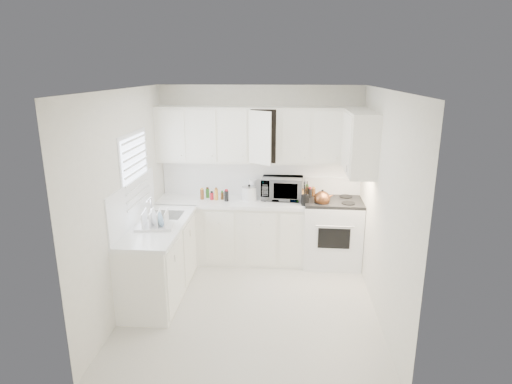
# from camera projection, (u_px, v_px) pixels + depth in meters

# --- Properties ---
(floor) EXTENTS (3.20, 3.20, 0.00)m
(floor) POSITION_uv_depth(u_px,v_px,m) (252.00, 304.00, 5.38)
(floor) COLOR silver
(floor) RESTS_ON ground
(ceiling) EXTENTS (3.20, 3.20, 0.00)m
(ceiling) POSITION_uv_depth(u_px,v_px,m) (251.00, 90.00, 4.67)
(ceiling) COLOR white
(ceiling) RESTS_ON ground
(wall_back) EXTENTS (3.00, 0.00, 3.00)m
(wall_back) POSITION_uv_depth(u_px,v_px,m) (260.00, 173.00, 6.56)
(wall_back) COLOR white
(wall_back) RESTS_ON ground
(wall_front) EXTENTS (3.00, 0.00, 3.00)m
(wall_front) POSITION_uv_depth(u_px,v_px,m) (235.00, 263.00, 3.49)
(wall_front) COLOR white
(wall_front) RESTS_ON ground
(wall_left) EXTENTS (0.00, 3.20, 3.20)m
(wall_left) POSITION_uv_depth(u_px,v_px,m) (126.00, 201.00, 5.13)
(wall_left) COLOR white
(wall_left) RESTS_ON ground
(wall_right) EXTENTS (0.00, 3.20, 3.20)m
(wall_right) POSITION_uv_depth(u_px,v_px,m) (383.00, 207.00, 4.92)
(wall_right) COLOR white
(wall_right) RESTS_ON ground
(window_blinds) EXTENTS (0.06, 0.96, 1.06)m
(window_blinds) POSITION_uv_depth(u_px,v_px,m) (136.00, 174.00, 5.40)
(window_blinds) COLOR white
(window_blinds) RESTS_ON wall_left
(lower_cabinets_back) EXTENTS (2.22, 0.60, 0.90)m
(lower_cabinets_back) POSITION_uv_depth(u_px,v_px,m) (233.00, 232.00, 6.53)
(lower_cabinets_back) COLOR white
(lower_cabinets_back) RESTS_ON floor
(lower_cabinets_left) EXTENTS (0.60, 1.60, 0.90)m
(lower_cabinets_left) POSITION_uv_depth(u_px,v_px,m) (160.00, 261.00, 5.53)
(lower_cabinets_left) COLOR white
(lower_cabinets_left) RESTS_ON floor
(countertop_back) EXTENTS (2.24, 0.64, 0.05)m
(countertop_back) POSITION_uv_depth(u_px,v_px,m) (233.00, 202.00, 6.39)
(countertop_back) COLOR white
(countertop_back) RESTS_ON lower_cabinets_back
(countertop_left) EXTENTS (0.64, 1.62, 0.05)m
(countertop_left) POSITION_uv_depth(u_px,v_px,m) (158.00, 226.00, 5.40)
(countertop_left) COLOR white
(countertop_left) RESTS_ON lower_cabinets_left
(backsplash_back) EXTENTS (2.98, 0.02, 0.55)m
(backsplash_back) POSITION_uv_depth(u_px,v_px,m) (260.00, 178.00, 6.57)
(backsplash_back) COLOR white
(backsplash_back) RESTS_ON wall_back
(backsplash_left) EXTENTS (0.02, 1.60, 0.55)m
(backsplash_left) POSITION_uv_depth(u_px,v_px,m) (133.00, 203.00, 5.34)
(backsplash_left) COLOR white
(backsplash_left) RESTS_ON wall_left
(upper_cabinets_back) EXTENTS (3.00, 0.33, 0.80)m
(upper_cabinets_back) POSITION_uv_depth(u_px,v_px,m) (260.00, 162.00, 6.35)
(upper_cabinets_back) COLOR white
(upper_cabinets_back) RESTS_ON wall_back
(upper_cabinets_right) EXTENTS (0.33, 0.90, 0.80)m
(upper_cabinets_right) POSITION_uv_depth(u_px,v_px,m) (358.00, 173.00, 5.66)
(upper_cabinets_right) COLOR white
(upper_cabinets_right) RESTS_ON wall_right
(sink) EXTENTS (0.42, 0.38, 0.30)m
(sink) POSITION_uv_depth(u_px,v_px,m) (165.00, 206.00, 5.70)
(sink) COLOR gray
(sink) RESTS_ON countertop_left
(stove) EXTENTS (0.84, 0.70, 1.27)m
(stove) POSITION_uv_depth(u_px,v_px,m) (332.00, 223.00, 6.35)
(stove) COLOR white
(stove) RESTS_ON floor
(tea_kettle) EXTENTS (0.30, 0.26, 0.26)m
(tea_kettle) POSITION_uv_depth(u_px,v_px,m) (322.00, 198.00, 6.09)
(tea_kettle) COLOR brown
(tea_kettle) RESTS_ON stove
(frying_pan) EXTENTS (0.32, 0.50, 0.04)m
(frying_pan) POSITION_uv_depth(u_px,v_px,m) (345.00, 199.00, 6.40)
(frying_pan) COLOR black
(frying_pan) RESTS_ON stove
(microwave) EXTENTS (0.62, 0.37, 0.41)m
(microwave) POSITION_uv_depth(u_px,v_px,m) (282.00, 186.00, 6.40)
(microwave) COLOR gray
(microwave) RESTS_ON countertop_back
(rice_cooker) EXTENTS (0.30, 0.30, 0.23)m
(rice_cooker) POSITION_uv_depth(u_px,v_px,m) (249.00, 192.00, 6.38)
(rice_cooker) COLOR white
(rice_cooker) RESTS_ON countertop_back
(paper_towel) EXTENTS (0.12, 0.12, 0.27)m
(paper_towel) POSITION_uv_depth(u_px,v_px,m) (253.00, 188.00, 6.51)
(paper_towel) COLOR white
(paper_towel) RESTS_ON countertop_back
(utensil_crock) EXTENTS (0.15, 0.15, 0.36)m
(utensil_crock) POSITION_uv_depth(u_px,v_px,m) (305.00, 193.00, 6.10)
(utensil_crock) COLOR black
(utensil_crock) RESTS_ON countertop_back
(dish_rack) EXTENTS (0.48, 0.39, 0.24)m
(dish_rack) POSITION_uv_depth(u_px,v_px,m) (154.00, 218.00, 5.25)
(dish_rack) COLOR white
(dish_rack) RESTS_ON countertop_left
(spice_left_0) EXTENTS (0.06, 0.06, 0.13)m
(spice_left_0) POSITION_uv_depth(u_px,v_px,m) (203.00, 193.00, 6.52)
(spice_left_0) COLOR brown
(spice_left_0) RESTS_ON countertop_back
(spice_left_1) EXTENTS (0.06, 0.06, 0.13)m
(spice_left_1) POSITION_uv_depth(u_px,v_px,m) (207.00, 195.00, 6.43)
(spice_left_1) COLOR #367D29
(spice_left_1) RESTS_ON countertop_back
(spice_left_2) EXTENTS (0.06, 0.06, 0.13)m
(spice_left_2) POSITION_uv_depth(u_px,v_px,m) (213.00, 193.00, 6.51)
(spice_left_2) COLOR red
(spice_left_2) RESTS_ON countertop_back
(spice_left_3) EXTENTS (0.06, 0.06, 0.13)m
(spice_left_3) POSITION_uv_depth(u_px,v_px,m) (217.00, 195.00, 6.42)
(spice_left_3) COLOR #F8A83A
(spice_left_3) RESTS_ON countertop_back
(spice_left_4) EXTENTS (0.06, 0.06, 0.13)m
(spice_left_4) POSITION_uv_depth(u_px,v_px,m) (223.00, 193.00, 6.50)
(spice_left_4) COLOR #533517
(spice_left_4) RESTS_ON countertop_back
(spice_left_5) EXTENTS (0.06, 0.06, 0.13)m
(spice_left_5) POSITION_uv_depth(u_px,v_px,m) (227.00, 195.00, 6.41)
(spice_left_5) COLOR black
(spice_left_5) RESTS_ON countertop_back
(sauce_right_0) EXTENTS (0.06, 0.06, 0.19)m
(sauce_right_0) POSITION_uv_depth(u_px,v_px,m) (298.00, 192.00, 6.45)
(sauce_right_0) COLOR red
(sauce_right_0) RESTS_ON countertop_back
(sauce_right_1) EXTENTS (0.06, 0.06, 0.19)m
(sauce_right_1) POSITION_uv_depth(u_px,v_px,m) (302.00, 193.00, 6.39)
(sauce_right_1) COLOR #F8A83A
(sauce_right_1) RESTS_ON countertop_back
(sauce_right_2) EXTENTS (0.06, 0.06, 0.19)m
(sauce_right_2) POSITION_uv_depth(u_px,v_px,m) (306.00, 192.00, 6.45)
(sauce_right_2) COLOR #533517
(sauce_right_2) RESTS_ON countertop_back
(sauce_right_3) EXTENTS (0.06, 0.06, 0.19)m
(sauce_right_3) POSITION_uv_depth(u_px,v_px,m) (310.00, 193.00, 6.38)
(sauce_right_3) COLOR black
(sauce_right_3) RESTS_ON countertop_back
(sauce_right_4) EXTENTS (0.06, 0.06, 0.19)m
(sauce_right_4) POSITION_uv_depth(u_px,v_px,m) (313.00, 192.00, 6.44)
(sauce_right_4) COLOR brown
(sauce_right_4) RESTS_ON countertop_back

